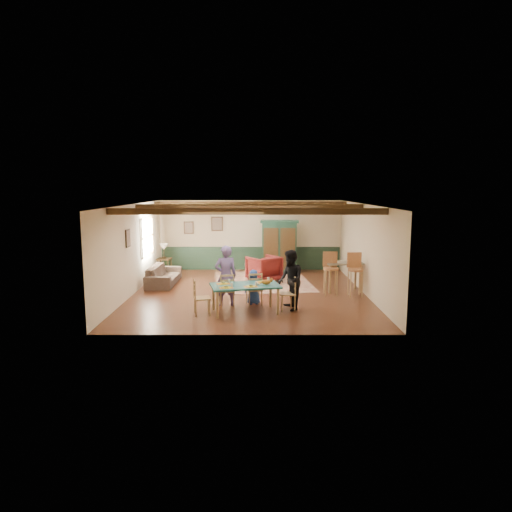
{
  "coord_description": "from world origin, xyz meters",
  "views": [
    {
      "loc": [
        0.22,
        -13.62,
        3.21
      ],
      "look_at": [
        0.21,
        -0.05,
        1.15
      ],
      "focal_mm": 32.0,
      "sensor_mm": 36.0,
      "label": 1
    }
  ],
  "objects_px": {
    "dining_chair_end_left": "(202,297)",
    "person_man": "(226,276)",
    "cat": "(266,282)",
    "end_table": "(164,266)",
    "dining_table": "(245,299)",
    "table_lamp": "(164,251)",
    "counter_table": "(343,277)",
    "dining_chair_far_left": "(226,290)",
    "dining_chair_end_right": "(287,293)",
    "person_woman": "(290,280)",
    "armoire": "(279,247)",
    "dining_chair_far_right": "(254,289)",
    "armchair": "(264,269)",
    "person_child": "(254,287)",
    "bar_stool_left": "(331,274)",
    "sofa": "(164,275)",
    "bar_stool_right": "(355,275)"
  },
  "relations": [
    {
      "from": "dining_chair_end_left",
      "to": "cat",
      "type": "xyz_separation_m",
      "value": [
        1.62,
        0.26,
        0.35
      ]
    },
    {
      "from": "dining_chair_end_right",
      "to": "table_lamp",
      "type": "distance_m",
      "value": 6.53
    },
    {
      "from": "dining_chair_end_left",
      "to": "end_table",
      "type": "height_order",
      "value": "dining_chair_end_left"
    },
    {
      "from": "table_lamp",
      "to": "dining_chair_end_right",
      "type": "bearing_deg",
      "value": -49.75
    },
    {
      "from": "bar_stool_left",
      "to": "cat",
      "type": "bearing_deg",
      "value": -134.57
    },
    {
      "from": "dining_table",
      "to": "bar_stool_right",
      "type": "distance_m",
      "value": 3.68
    },
    {
      "from": "dining_chair_end_left",
      "to": "person_man",
      "type": "xyz_separation_m",
      "value": [
        0.54,
        0.91,
        0.37
      ]
    },
    {
      "from": "dining_chair_far_right",
      "to": "dining_chair_end_left",
      "type": "xyz_separation_m",
      "value": [
        -1.31,
        -1.0,
        0.0
      ]
    },
    {
      "from": "dining_chair_end_left",
      "to": "counter_table",
      "type": "xyz_separation_m",
      "value": [
        4.04,
        2.61,
        0.01
      ]
    },
    {
      "from": "person_child",
      "to": "bar_stool_left",
      "type": "xyz_separation_m",
      "value": [
        2.3,
        1.12,
        0.16
      ]
    },
    {
      "from": "dining_chair_end_right",
      "to": "table_lamp",
      "type": "height_order",
      "value": "table_lamp"
    },
    {
      "from": "person_woman",
      "to": "end_table",
      "type": "relative_size",
      "value": 2.67
    },
    {
      "from": "end_table",
      "to": "table_lamp",
      "type": "distance_m",
      "value": 0.57
    },
    {
      "from": "person_man",
      "to": "cat",
      "type": "height_order",
      "value": "person_man"
    },
    {
      "from": "sofa",
      "to": "end_table",
      "type": "xyz_separation_m",
      "value": [
        -0.34,
        1.78,
        -0.02
      ]
    },
    {
      "from": "dining_chair_far_left",
      "to": "dining_chair_end_right",
      "type": "relative_size",
      "value": 1.0
    },
    {
      "from": "cat",
      "to": "sofa",
      "type": "xyz_separation_m",
      "value": [
        -3.33,
        3.42,
        -0.5
      ]
    },
    {
      "from": "dining_chair_far_left",
      "to": "dining_chair_far_right",
      "type": "distance_m",
      "value": 0.77
    },
    {
      "from": "dining_chair_far_left",
      "to": "table_lamp",
      "type": "distance_m",
      "value": 5.32
    },
    {
      "from": "dining_chair_far_right",
      "to": "cat",
      "type": "distance_m",
      "value": 0.88
    },
    {
      "from": "dining_chair_end_left",
      "to": "sofa",
      "type": "relative_size",
      "value": 0.43
    },
    {
      "from": "dining_table",
      "to": "table_lamp",
      "type": "bearing_deg",
      "value": 120.98
    },
    {
      "from": "cat",
      "to": "end_table",
      "type": "distance_m",
      "value": 6.38
    },
    {
      "from": "person_woman",
      "to": "armoire",
      "type": "height_order",
      "value": "armoire"
    },
    {
      "from": "person_man",
      "to": "table_lamp",
      "type": "distance_m",
      "value": 5.23
    },
    {
      "from": "dining_table",
      "to": "end_table",
      "type": "distance_m",
      "value": 6.08
    },
    {
      "from": "dining_table",
      "to": "person_woman",
      "type": "height_order",
      "value": "person_woman"
    },
    {
      "from": "person_woman",
      "to": "cat",
      "type": "height_order",
      "value": "person_woman"
    },
    {
      "from": "dining_table",
      "to": "sofa",
      "type": "height_order",
      "value": "dining_table"
    },
    {
      "from": "table_lamp",
      "to": "sofa",
      "type": "bearing_deg",
      "value": -79.32
    },
    {
      "from": "dining_chair_far_left",
      "to": "armchair",
      "type": "xyz_separation_m",
      "value": [
        1.07,
        3.34,
        -0.02
      ]
    },
    {
      "from": "dining_table",
      "to": "person_woman",
      "type": "relative_size",
      "value": 1.09
    },
    {
      "from": "dining_chair_far_right",
      "to": "person_man",
      "type": "xyz_separation_m",
      "value": [
        -0.77,
        -0.09,
        0.37
      ]
    },
    {
      "from": "dining_chair_end_left",
      "to": "cat",
      "type": "height_order",
      "value": "dining_chair_end_left"
    },
    {
      "from": "dining_table",
      "to": "table_lamp",
      "type": "distance_m",
      "value": 6.11
    },
    {
      "from": "dining_chair_end_left",
      "to": "armchair",
      "type": "relative_size",
      "value": 0.94
    },
    {
      "from": "dining_chair_end_left",
      "to": "cat",
      "type": "bearing_deg",
      "value": -93.37
    },
    {
      "from": "dining_table",
      "to": "bar_stool_left",
      "type": "xyz_separation_m",
      "value": [
        2.51,
        1.96,
        0.28
      ]
    },
    {
      "from": "person_child",
      "to": "sofa",
      "type": "bearing_deg",
      "value": -53.34
    },
    {
      "from": "dining_chair_far_left",
      "to": "cat",
      "type": "relative_size",
      "value": 2.64
    },
    {
      "from": "dining_chair_end_left",
      "to": "person_man",
      "type": "relative_size",
      "value": 0.55
    },
    {
      "from": "cat",
      "to": "armoire",
      "type": "relative_size",
      "value": 0.17
    },
    {
      "from": "person_man",
      "to": "end_table",
      "type": "xyz_separation_m",
      "value": [
        -2.59,
        4.55,
        -0.53
      ]
    },
    {
      "from": "person_man",
      "to": "person_woman",
      "type": "distance_m",
      "value": 1.77
    },
    {
      "from": "dining_table",
      "to": "end_table",
      "type": "relative_size",
      "value": 2.91
    },
    {
      "from": "dining_chair_end_right",
      "to": "end_table",
      "type": "distance_m",
      "value": 6.52
    },
    {
      "from": "dining_chair_far_right",
      "to": "person_child",
      "type": "height_order",
      "value": "person_child"
    },
    {
      "from": "dining_chair_far_right",
      "to": "dining_chair_end_right",
      "type": "distance_m",
      "value": 1.0
    },
    {
      "from": "dining_table",
      "to": "dining_chair_far_right",
      "type": "distance_m",
      "value": 0.8
    },
    {
      "from": "sofa",
      "to": "dining_chair_end_left",
      "type": "bearing_deg",
      "value": -154.48
    }
  ]
}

